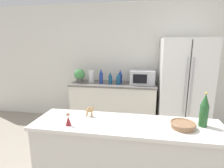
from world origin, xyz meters
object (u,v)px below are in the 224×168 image
Objects in this scene: back_bottle_0 at (118,79)px; camel_figurine at (90,110)px; potted_plant at (80,75)px; wine_bottle at (204,110)px; microwave at (142,77)px; wise_man_figurine_blue at (68,120)px; back_bottle_3 at (120,77)px; paper_towel_roll at (91,76)px; fruit_bowl at (183,125)px; back_bottle_1 at (101,76)px; back_bottle_2 at (110,78)px; refrigerator at (183,87)px.

back_bottle_0 reaches higher than camel_figurine.
potted_plant is 0.88× the size of wine_bottle.
microwave is 1.98× the size of back_bottle_0.
back_bottle_3 is at bearing 83.37° from wise_man_figurine_blue.
paper_towel_roll is 1.97× the size of wise_man_figurine_blue.
back_bottle_0 is at bearing 83.66° from wise_man_figurine_blue.
paper_towel_roll is 1.04× the size of back_bottle_0.
back_bottle_0 reaches higher than fruit_bowl.
potted_plant is at bearing -177.32° from microwave.
back_bottle_1 is at bearing 123.12° from fruit_bowl.
back_bottle_2 is 2.13m from wine_bottle.
refrigerator is at bearing -5.36° from back_bottle_3.
microwave is at bearing 101.19° from fruit_bowl.
wine_bottle is (1.64, -1.86, 0.04)m from paper_towel_roll.
wine_bottle is 1.43× the size of fruit_bowl.
camel_figurine is (-0.10, -1.82, -0.05)m from back_bottle_3.
back_bottle_3 is (0.19, 0.11, 0.02)m from back_bottle_2.
microwave is 1.66× the size of back_bottle_3.
wine_bottle reaches higher than potted_plant.
microwave reaches higher than back_bottle_2.
back_bottle_1 is at bearing -17.17° from paper_towel_roll.
potted_plant is 1.90m from camel_figurine.
paper_towel_roll is (-1.84, 0.11, 0.14)m from refrigerator.
back_bottle_3 is (0.02, 0.12, 0.02)m from back_bottle_0.
refrigerator is 6.26× the size of back_bottle_3.
back_bottle_3 is (0.39, 0.08, -0.01)m from back_bottle_1.
refrigerator is 0.79m from microwave.
wine_bottle is at bearing 9.04° from wise_man_figurine_blue.
back_bottle_3 is 1.26× the size of fruit_bowl.
wine_bottle is at bearing 20.26° from fruit_bowl.
back_bottle_0 is at bearing -101.26° from back_bottle_3.
back_bottle_1 is 0.40m from back_bottle_3.
wine_bottle is 1.12m from camel_figurine.
potted_plant is 0.24m from paper_towel_roll.
back_bottle_1 is 0.95× the size of wine_bottle.
back_bottle_0 is 2.01m from fruit_bowl.
back_bottle_1 reaches higher than paper_towel_roll.
wine_bottle is at bearing -2.14° from camel_figurine.
refrigerator reaches higher than paper_towel_roll.
paper_towel_roll is at bearing -179.66° from back_bottle_3.
wise_man_figurine_blue is (-0.05, -1.95, -0.05)m from back_bottle_2.
wise_man_figurine_blue is (-1.26, -0.20, -0.10)m from wine_bottle.
potted_plant is 2.33× the size of camel_figurine.
back_bottle_2 is 2.02× the size of camel_figurine.
paper_towel_roll is 0.81× the size of back_bottle_1.
back_bottle_1 is 2.53× the size of camel_figurine.
potted_plant is at bearing 107.12° from wise_man_figurine_blue.
paper_towel_roll is at bearing 169.05° from back_bottle_0.
microwave reaches higher than back_bottle_0.
refrigerator is 7.45× the size of back_bottle_0.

